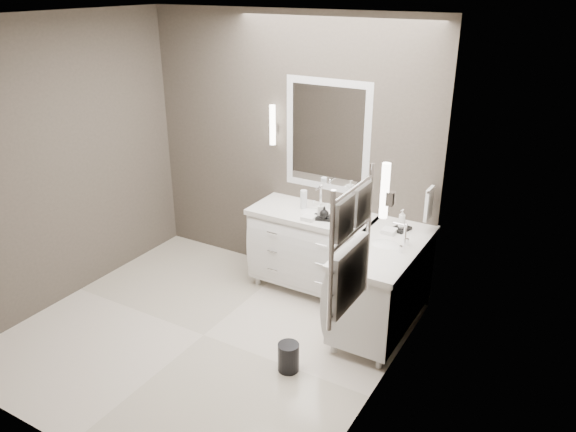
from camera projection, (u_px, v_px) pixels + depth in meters
The scene contains 21 objects.
floor at pixel (204, 335), 5.04m from camera, with size 3.20×3.00×0.01m, color beige.
ceiling at pixel (181, 16), 3.98m from camera, with size 3.20×3.00×0.01m, color white.
wall_back at pixel (288, 149), 5.71m from camera, with size 3.20×0.01×2.70m, color #484039.
wall_front at pixel (32, 274), 3.31m from camera, with size 3.20×0.01×2.70m, color #484039.
wall_left at pixel (59, 164), 5.25m from camera, with size 0.01×3.00×2.70m, color #484039.
wall_right at pixel (382, 238), 3.77m from camera, with size 0.01×3.00×2.70m, color #484039.
vanity_back at pixel (313, 246), 5.61m from camera, with size 1.24×0.59×0.97m.
vanity_right at pixel (383, 282), 4.95m from camera, with size 0.59×1.24×0.97m.
mirror_back at pixel (327, 136), 5.41m from camera, with size 0.90×0.02×1.10m.
mirror_right at pixel (419, 176), 4.33m from camera, with size 0.02×0.90×1.10m.
sconce_back at pixel (273, 126), 5.61m from camera, with size 0.06×0.06×0.40m.
sconce_right at pixel (385, 192), 3.88m from camera, with size 0.06×0.06×0.40m.
towel_bar_corner at pixel (429, 203), 4.97m from camera, with size 0.03×0.22×0.30m.
towel_ladder at pixel (350, 254), 3.46m from camera, with size 0.06×0.58×0.90m.
waste_bin at pixel (288, 357), 4.55m from camera, with size 0.18×0.18×0.25m, color black.
amenity_tray_back at pixel (323, 217), 5.32m from camera, with size 0.17×0.13×0.03m, color black.
amenity_tray_right at pixel (401, 229), 5.08m from camera, with size 0.13×0.17×0.03m, color black.
water_bottle at pixel (304, 199), 5.52m from camera, with size 0.07×0.07×0.19m, color silver.
soap_bottle_a at pixel (321, 208), 5.31m from camera, with size 0.06×0.06×0.14m, color white.
soap_bottle_b at pixel (324, 212), 5.25m from camera, with size 0.09×0.09×0.11m, color black.
soap_bottle_c at pixel (402, 219), 5.04m from camera, with size 0.07×0.07×0.17m, color white.
Camera 1 is at (2.77, -3.26, 2.96)m, focal length 35.00 mm.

